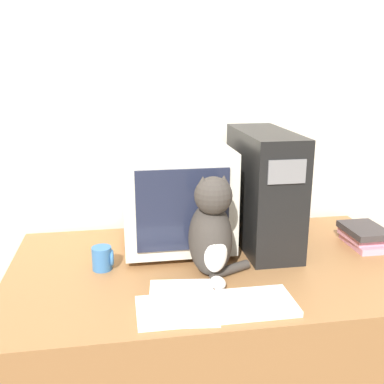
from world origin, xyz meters
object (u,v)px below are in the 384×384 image
(mug, at_px, (103,258))
(cat, at_px, (212,232))
(pen, at_px, (195,296))
(crt_monitor, at_px, (176,197))
(computer_tower, at_px, (263,189))
(keyboard, at_px, (216,306))
(book_stack, at_px, (363,236))

(mug, bearing_deg, cat, -16.39)
(cat, bearing_deg, pen, -122.03)
(crt_monitor, bearing_deg, computer_tower, -4.06)
(keyboard, height_order, mug, mug)
(keyboard, xyz_separation_m, book_stack, (0.70, 0.39, 0.03))
(computer_tower, xyz_separation_m, keyboard, (-0.29, -0.48, -0.22))
(crt_monitor, xyz_separation_m, computer_tower, (0.35, -0.02, 0.02))
(crt_monitor, xyz_separation_m, mug, (-0.29, -0.16, -0.17))
(cat, xyz_separation_m, pen, (-0.08, -0.15, -0.16))
(crt_monitor, bearing_deg, book_stack, -8.34)
(keyboard, distance_m, pen, 0.10)
(keyboard, relative_size, mug, 5.63)
(book_stack, bearing_deg, computer_tower, 168.04)
(keyboard, bearing_deg, cat, 82.39)
(pen, bearing_deg, mug, 138.99)
(computer_tower, xyz_separation_m, mug, (-0.64, -0.14, -0.19))
(crt_monitor, distance_m, keyboard, 0.54)
(book_stack, height_order, mug, mug)
(cat, bearing_deg, book_stack, 11.17)
(book_stack, relative_size, pen, 1.41)
(keyboard, bearing_deg, pen, 122.32)
(computer_tower, height_order, mug, computer_tower)
(pen, bearing_deg, keyboard, -57.68)
(crt_monitor, relative_size, cat, 1.14)
(computer_tower, height_order, book_stack, computer_tower)
(crt_monitor, height_order, mug, crt_monitor)
(cat, bearing_deg, computer_tower, 40.90)
(computer_tower, xyz_separation_m, book_stack, (0.41, -0.09, -0.19))
(computer_tower, xyz_separation_m, pen, (-0.35, -0.40, -0.23))
(mug, bearing_deg, crt_monitor, 29.58)
(keyboard, relative_size, cat, 1.32)
(keyboard, height_order, cat, cat)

